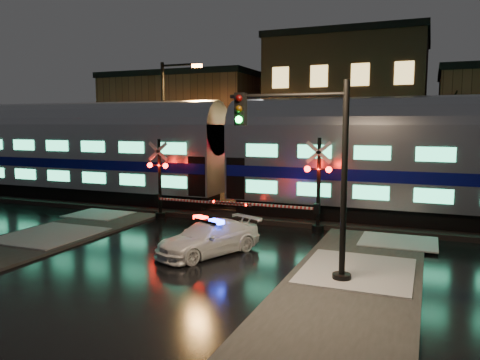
# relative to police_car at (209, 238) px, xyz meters

# --- Properties ---
(ground) EXTENTS (120.00, 120.00, 0.00)m
(ground) POSITION_rel_police_car_xyz_m (-0.96, 2.69, -0.63)
(ground) COLOR black
(ground) RESTS_ON ground
(ballast) EXTENTS (90.00, 4.20, 0.24)m
(ballast) POSITION_rel_police_car_xyz_m (-0.96, 7.69, -0.51)
(ballast) COLOR black
(ballast) RESTS_ON ground
(sidewalk_right) EXTENTS (4.00, 20.00, 0.12)m
(sidewalk_right) POSITION_rel_police_car_xyz_m (5.54, -3.31, -0.57)
(sidewalk_right) COLOR #2D2D2D
(sidewalk_right) RESTS_ON ground
(building_left) EXTENTS (14.00, 10.00, 9.00)m
(building_left) POSITION_rel_police_car_xyz_m (-13.96, 24.69, 3.87)
(building_left) COLOR brown
(building_left) RESTS_ON ground
(building_mid) EXTENTS (12.00, 11.00, 11.50)m
(building_mid) POSITION_rel_police_car_xyz_m (1.04, 25.19, 5.12)
(building_mid) COLOR brown
(building_mid) RESTS_ON ground
(train) EXTENTS (51.00, 3.12, 5.92)m
(train) POSITION_rel_police_car_xyz_m (-2.58, 7.68, 2.75)
(train) COLOR black
(train) RESTS_ON ballast
(police_car) EXTENTS (3.40, 4.64, 1.40)m
(police_car) POSITION_rel_police_car_xyz_m (0.00, 0.00, 0.00)
(police_car) COLOR white
(police_car) RESTS_ON ground
(crossing_signal_right) EXTENTS (6.04, 0.67, 4.27)m
(crossing_signal_right) POSITION_rel_police_car_xyz_m (2.66, 5.00, 1.14)
(crossing_signal_right) COLOR black
(crossing_signal_right) RESTS_ON ground
(crossing_signal_left) EXTENTS (5.81, 0.66, 4.11)m
(crossing_signal_left) POSITION_rel_police_car_xyz_m (-4.90, 4.99, 1.07)
(crossing_signal_left) COLOR black
(crossing_signal_left) RESTS_ON ground
(traffic_light) EXTENTS (4.00, 0.71, 6.18)m
(traffic_light) POSITION_rel_police_car_xyz_m (4.25, -1.42, 2.66)
(traffic_light) COLOR black
(traffic_light) RESTS_ON ground
(streetlight) EXTENTS (2.97, 0.31, 8.89)m
(streetlight) POSITION_rel_police_car_xyz_m (-8.70, 11.69, 4.49)
(streetlight) COLOR black
(streetlight) RESTS_ON ground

